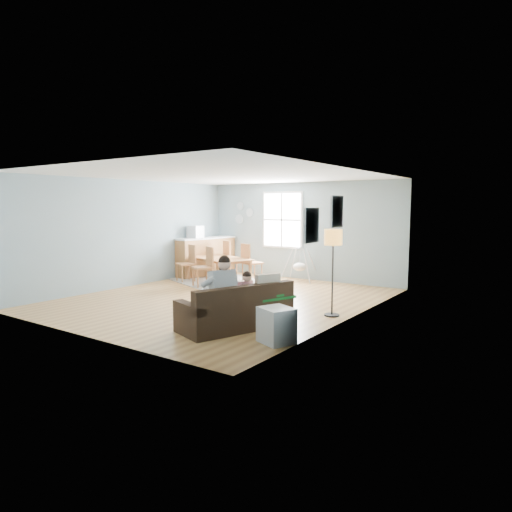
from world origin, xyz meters
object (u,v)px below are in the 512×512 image
Objects in this scene: monitor at (195,232)px; baby_swing at (300,266)px; chair_ne at (249,260)px; chair_se at (206,264)px; father at (219,290)px; floor_lamp at (333,245)px; sofa at (237,313)px; dining_table at (219,269)px; storage_cube at (276,325)px; counter at (205,256)px; chair_nw at (231,256)px; toddler at (244,289)px; chair_sw at (189,260)px.

monitor reaches higher than baby_swing.
chair_se is at bearing -110.65° from chair_ne.
father is 0.78× the size of floor_lamp.
sofa is 1.98× the size of chair_ne.
storage_cube is at bearing -22.70° from dining_table.
counter is at bearing 133.39° from father.
chair_ne is 0.50× the size of counter.
counter reaches higher than chair_nw.
floor_lamp is 5.80m from monitor.
chair_ne is at bearing 124.52° from toddler.
storage_cube is 0.58× the size of chair_nw.
storage_cube is 7.06m from counter.
monitor is at bearing -175.76° from dining_table.
monitor is (-0.91, -0.50, 0.69)m from chair_nw.
floor_lamp is 4.23m from chair_se.
chair_ne is (1.39, 0.89, 0.03)m from chair_sw.
toddler is 0.76× the size of chair_sw.
dining_table is 1.32m from counter.
chair_sw is 1.20m from counter.
dining_table is at bearing 105.54° from chair_se.
toddler is 1.98× the size of monitor.
father reaches higher than chair_se.
chair_se is 0.98× the size of chair_ne.
dining_table is 0.88m from chair_nw.
chair_ne is at bearing 147.10° from floor_lamp.
floor_lamp reaches higher than chair_se.
sofa is 1.96× the size of chair_nw.
dining_table is 1.86× the size of chair_sw.
floor_lamp is at bearing -14.59° from chair_se.
floor_lamp reaches higher than baby_swing.
sofa is at bearing -41.02° from monitor.
chair_sw is at bearing -147.32° from chair_ne.
toddler is at bearing -49.66° from chair_nw.
storage_cube is at bearing -64.10° from baby_swing.
chair_se is (-3.10, 2.58, -0.06)m from toddler.
floor_lamp is at bearing 91.20° from storage_cube.
chair_ne is (-2.44, 4.24, -0.07)m from father.
father is 1.27× the size of chair_sw.
toddler reaches higher than dining_table.
counter reaches higher than baby_swing.
chair_nw is 0.99m from chair_ne.
chair_se is at bearing -21.16° from chair_sw.
counter is at bearing 109.49° from chair_sw.
storage_cube is (1.16, -0.08, -0.40)m from father.
dining_table is 1.52m from monitor.
monitor is at bearing -175.59° from chair_ne.
chair_sw is at bearing 142.18° from sofa.
chair_sw is 0.96× the size of chair_ne.
storage_cube is 0.33× the size of dining_table.
chair_nw is at bearing 134.05° from storage_cube.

